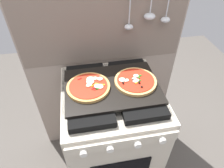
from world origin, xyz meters
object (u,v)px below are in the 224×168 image
baking_tray (112,86)px  pizza_right (135,81)px  pizza_left (89,87)px  stove (112,133)px

baking_tray → pizza_right: pizza_right is taller
pizza_right → pizza_left: bearing=-179.6°
pizza_left → stove: bearing=0.5°
pizza_left → pizza_right: pizza_right is taller
pizza_left → pizza_right: 0.27m
baking_tray → pizza_right: bearing=-0.4°
pizza_right → baking_tray: bearing=179.6°
stove → pizza_right: (0.14, 0.00, 0.48)m
stove → pizza_left: 0.50m
stove → baking_tray: 0.46m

